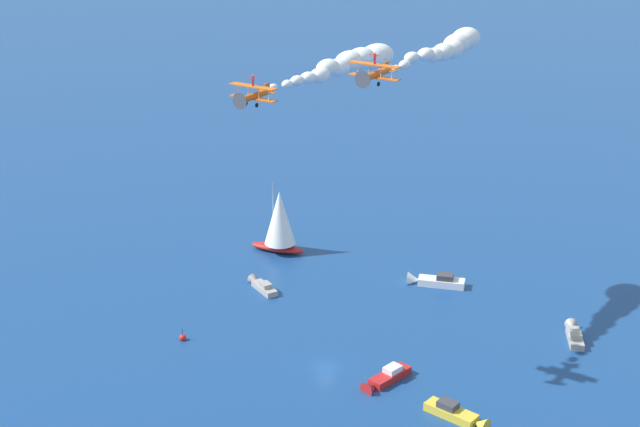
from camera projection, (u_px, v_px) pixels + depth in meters
The scene contains 14 objects.
ground_plane at pixel (325, 367), 144.62m from camera, with size 2000.00×2000.00×0.00m, color navy.
motorboat_near_centre at pixel (574, 334), 152.90m from camera, with size 8.44×4.32×2.37m.
sailboat_far_port at pixel (279, 221), 182.84m from camera, with size 8.41×10.78×13.89m.
motorboat_far_stbd at pixel (459, 415), 131.23m from camera, with size 8.72×7.91×2.72m.
motorboat_inshore at pixel (385, 379), 140.20m from camera, with size 7.04×8.55×2.58m.
motorboat_offshore at pixel (261, 286), 169.67m from camera, with size 7.90×4.68×2.24m.
motorboat_trailing at pixel (433, 281), 171.04m from camera, with size 6.40×10.36×2.95m.
marker_buoy at pixel (183, 338), 152.36m from camera, with size 1.10×1.10×2.10m.
biplane_lead at pixel (375, 74), 123.85m from camera, with size 6.50×6.45×3.56m.
wingwalker_lead at pixel (375, 57), 123.07m from camera, with size 1.09×1.16×1.53m.
smoke_trail_lead at pixel (452, 46), 141.22m from camera, with size 21.16×19.43×3.64m.
biplane_wingman at pixel (253, 95), 128.62m from camera, with size 6.50×6.45×3.56m.
wingwalker_wingman at pixel (253, 79), 127.84m from camera, with size 1.09×1.16×1.53m.
smoke_trail_wingman at pixel (357, 61), 149.58m from camera, with size 25.96×24.83×4.48m.
Camera 1 is at (-124.41, 22.35, 73.99)m, focal length 54.07 mm.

